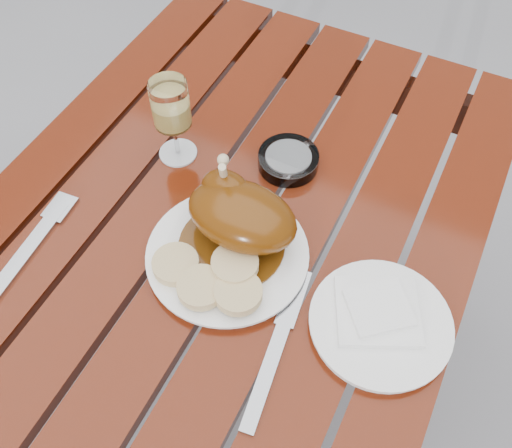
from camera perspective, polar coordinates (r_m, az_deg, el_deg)
The scene contains 11 objects.
ground at distance 1.60m, azimuth -2.56°, elevation -16.42°, with size 60.00×60.00×0.00m, color slate.
table at distance 1.25m, azimuth -3.19°, elevation -10.80°, with size 0.80×1.20×0.75m, color maroon.
dinner_plate at distance 0.90m, azimuth -2.86°, elevation -3.15°, with size 0.25×0.25×0.02m, color white.
roast_duck at distance 0.87m, azimuth -1.70°, elevation 1.07°, with size 0.18×0.17×0.13m.
bread_dumplings at distance 0.85m, azimuth -4.41°, elevation -5.28°, with size 0.18×0.13×0.03m.
wine_glass at distance 0.99m, azimuth -8.29°, elevation 10.13°, with size 0.07×0.07×0.16m, color #EDD26C.
side_plate at distance 0.86m, azimuth 12.32°, elevation -9.72°, with size 0.21×0.21×0.02m, color white.
napkin at distance 0.85m, azimuth 12.06°, elevation -8.52°, with size 0.12×0.11×0.01m, color white.
ashtray at distance 1.01m, azimuth 3.25°, elevation 6.39°, with size 0.11×0.11×0.03m, color #B2B7BC.
fork at distance 0.98m, azimuth -21.83°, elevation -2.37°, with size 0.02×0.20×0.01m, color gray.
knife at distance 0.82m, azimuth 1.67°, elevation -13.19°, with size 0.02×0.22×0.01m, color gray.
Camera 1 is at (0.29, -0.44, 1.51)m, focal length 40.00 mm.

